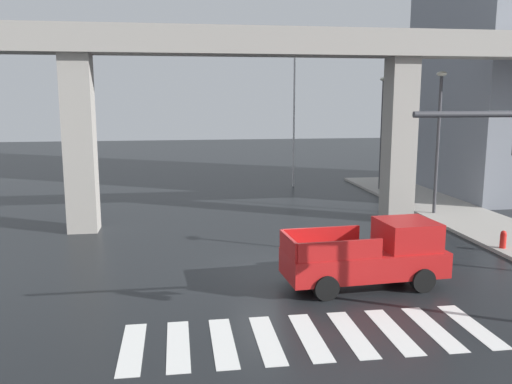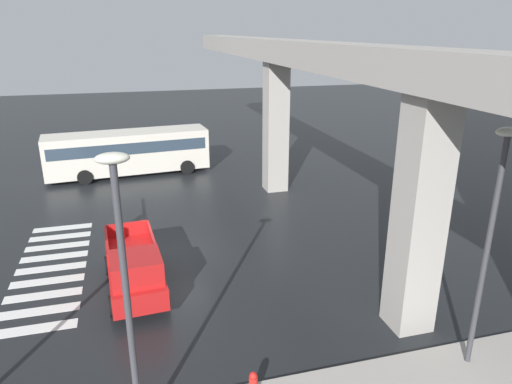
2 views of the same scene
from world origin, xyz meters
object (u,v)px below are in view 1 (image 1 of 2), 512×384
object	(u,v)px
street_lamp_far_north	(382,120)
flagpole	(296,105)
street_lamp_mid_block	(439,126)
pickup_truck	(373,256)
fire_hydrant	(503,241)

from	to	relation	value
street_lamp_far_north	flagpole	bearing A→B (deg)	152.98
flagpole	street_lamp_mid_block	bearing A→B (deg)	-63.36
pickup_truck	street_lamp_mid_block	world-z (taller)	street_lamp_mid_block
pickup_truck	fire_hydrant	size ratio (longest dim) A/B	6.14
fire_hydrant	pickup_truck	bearing A→B (deg)	-155.66
street_lamp_mid_block	flagpole	distance (m)	11.31
pickup_truck	street_lamp_far_north	bearing A→B (deg)	68.03
street_lamp_mid_block	pickup_truck	bearing A→B (deg)	-125.86
pickup_truck	street_lamp_far_north	xyz separation A→B (m)	(6.85, 16.97, 3.57)
pickup_truck	street_lamp_far_north	world-z (taller)	street_lamp_far_north
fire_hydrant	flagpole	size ratio (longest dim) A/B	0.09
street_lamp_mid_block	street_lamp_far_north	size ratio (longest dim) A/B	1.00
street_lamp_mid_block	flagpole	xyz separation A→B (m)	(-5.05, 10.07, 0.95)
street_lamp_mid_block	fire_hydrant	distance (m)	7.76
fire_hydrant	street_lamp_far_north	bearing A→B (deg)	88.37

